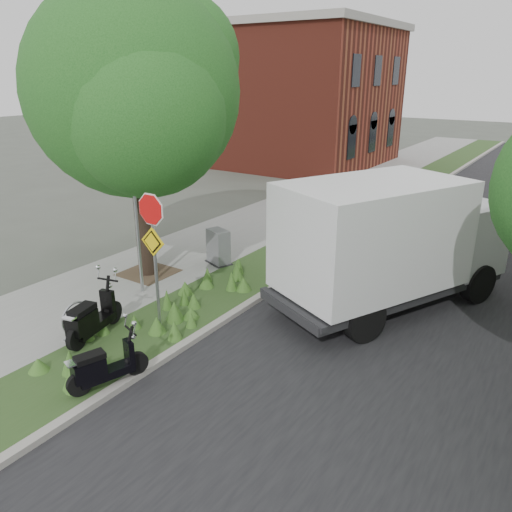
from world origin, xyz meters
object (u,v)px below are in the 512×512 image
at_px(box_truck, 389,238).
at_px(utility_cabinet, 218,247).
at_px(scooter_near, 89,322).
at_px(scooter_far, 99,370).
at_px(sign_assembly, 153,235).

height_order(box_truck, utility_cabinet, box_truck).
relative_size(scooter_near, utility_cabinet, 1.69).
bearing_deg(scooter_near, scooter_far, -33.47).
height_order(scooter_near, scooter_far, scooter_near).
bearing_deg(box_truck, utility_cabinet, -177.51).
distance_m(scooter_near, utility_cabinet, 5.19).
bearing_deg(box_truck, scooter_far, -114.78).
distance_m(scooter_far, box_truck, 7.18).
bearing_deg(sign_assembly, utility_cabinet, 109.50).
relative_size(sign_assembly, scooter_near, 1.83).
xyz_separation_m(sign_assembly, scooter_far, (0.71, -2.24, -1.85)).
relative_size(scooter_near, box_truck, 0.27).
xyz_separation_m(sign_assembly, utility_cabinet, (-1.40, 3.95, -1.71)).
bearing_deg(scooter_far, box_truck, 65.22).
relative_size(sign_assembly, utility_cabinet, 3.09).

